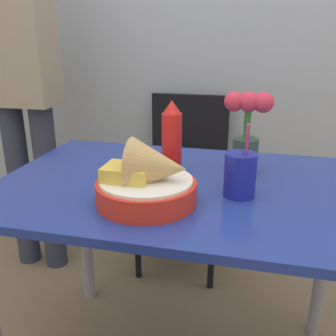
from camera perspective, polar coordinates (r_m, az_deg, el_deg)
The scene contains 8 objects.
wall_window at distance 2.00m, azimuth 8.50°, elevation 23.84°, with size 7.00×0.06×2.60m.
dining_table at distance 1.16m, azimuth 2.06°, elevation -7.31°, with size 1.10×0.73×0.73m.
chair_far_window at distance 1.93m, azimuth 2.76°, elevation 0.31°, with size 0.40×0.40×0.86m.
food_basket at distance 0.96m, azimuth -2.83°, elevation -1.99°, with size 0.26×0.26×0.17m.
ketchup_bottle at distance 1.17m, azimuth 0.58°, elevation 4.57°, with size 0.06×0.06×0.23m.
drink_cup at distance 1.02m, azimuth 10.90°, elevation -1.22°, with size 0.09×0.09×0.21m.
flower_vase at distance 1.18m, azimuth 11.92°, elevation 5.74°, with size 0.15×0.08×0.26m.
person_standing at distance 1.86m, azimuth -21.70°, elevation 13.96°, with size 0.32×0.19×1.73m.
Camera 1 is at (0.20, -1.01, 1.14)m, focal length 40.00 mm.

